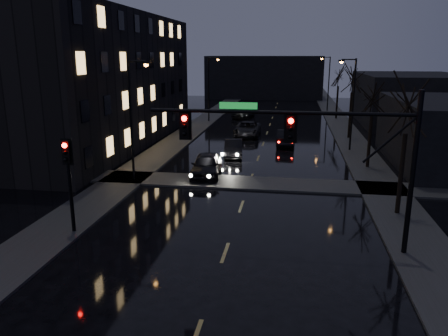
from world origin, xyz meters
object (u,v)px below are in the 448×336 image
at_px(oncoming_car_a, 206,165).
at_px(lead_car, 286,137).
at_px(oncoming_car_c, 248,129).
at_px(oncoming_car_b, 233,148).
at_px(oncoming_car_d, 244,111).

xyz_separation_m(oncoming_car_a, lead_car, (5.31, 11.84, -0.06)).
xyz_separation_m(oncoming_car_c, lead_car, (4.07, -4.15, -0.00)).
bearing_deg(lead_car, oncoming_car_a, 67.15).
bearing_deg(oncoming_car_a, oncoming_car_b, 76.29).
bearing_deg(oncoming_car_a, oncoming_car_c, 80.84).
xyz_separation_m(oncoming_car_b, oncoming_car_d, (-1.74, 23.32, 0.12)).
xyz_separation_m(oncoming_car_a, oncoming_car_c, (1.25, 15.99, -0.06)).
relative_size(oncoming_car_b, lead_car, 0.92).
bearing_deg(oncoming_car_c, lead_car, -45.99).
relative_size(oncoming_car_c, oncoming_car_d, 0.97).
bearing_deg(oncoming_car_d, oncoming_car_b, -77.84).
distance_m(oncoming_car_a, oncoming_car_b, 6.61).
bearing_deg(oncoming_car_b, oncoming_car_c, 82.13).
distance_m(oncoming_car_c, lead_car, 5.81).
relative_size(oncoming_car_d, lead_car, 1.23).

